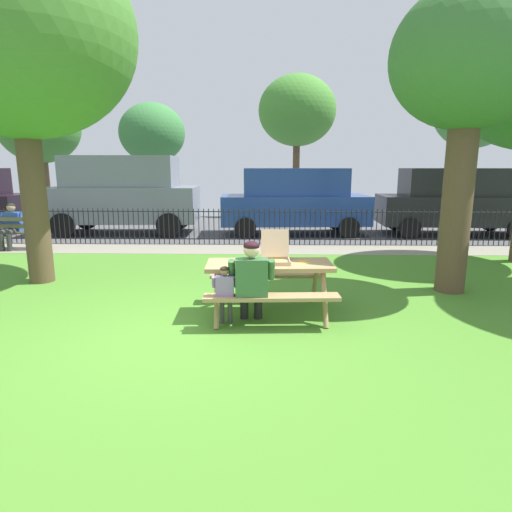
{
  "coord_description": "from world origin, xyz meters",
  "views": [
    {
      "loc": [
        1.06,
        -5.21,
        2.13
      ],
      "look_at": [
        0.88,
        1.45,
        0.75
      ],
      "focal_mm": 30.34,
      "sensor_mm": 36.0,
      "label": 1
    }
  ],
  "objects_px": {
    "tree_near_table": "(17,32)",
    "parked_car_center": "(123,193)",
    "far_tree_left": "(39,127)",
    "far_tree_midleft": "(152,134)",
    "picnic_table_foreground": "(269,275)",
    "far_tree_center": "(297,111)",
    "far_tree_midright": "(475,113)",
    "tree_midground_left": "(470,64)",
    "pizza_slice_on_table": "(303,262)",
    "pizza_box_open": "(275,256)",
    "parked_car_far_right": "(455,200)",
    "parked_car_right": "(294,200)",
    "park_bench_left": "(12,233)",
    "adult_at_table": "(251,280)",
    "person_on_park_bench": "(11,224)",
    "child_at_table": "(225,290)"
  },
  "relations": [
    {
      "from": "tree_near_table",
      "to": "parked_car_center",
      "type": "height_order",
      "value": "tree_near_table"
    },
    {
      "from": "far_tree_left",
      "to": "far_tree_midleft",
      "type": "xyz_separation_m",
      "value": [
        5.17,
        0.0,
        -0.28
      ]
    },
    {
      "from": "picnic_table_foreground",
      "to": "far_tree_center",
      "type": "bearing_deg",
      "value": 84.84
    },
    {
      "from": "far_tree_midleft",
      "to": "far_tree_midright",
      "type": "bearing_deg",
      "value": 0.0
    },
    {
      "from": "tree_midground_left",
      "to": "pizza_slice_on_table",
      "type": "bearing_deg",
      "value": -154.89
    },
    {
      "from": "pizza_box_open",
      "to": "parked_car_center",
      "type": "relative_size",
      "value": 0.1
    },
    {
      "from": "parked_car_far_right",
      "to": "parked_car_right",
      "type": "bearing_deg",
      "value": 180.0
    },
    {
      "from": "park_bench_left",
      "to": "pizza_box_open",
      "type": "bearing_deg",
      "value": -35.8
    },
    {
      "from": "pizza_box_open",
      "to": "adult_at_table",
      "type": "bearing_deg",
      "value": -119.73
    },
    {
      "from": "pizza_box_open",
      "to": "pizza_slice_on_table",
      "type": "distance_m",
      "value": 0.41
    },
    {
      "from": "far_tree_left",
      "to": "pizza_slice_on_table",
      "type": "bearing_deg",
      "value": -52.11
    },
    {
      "from": "parked_car_right",
      "to": "parked_car_far_right",
      "type": "xyz_separation_m",
      "value": [
        5.04,
        -0.0,
        0.0
      ]
    },
    {
      "from": "adult_at_table",
      "to": "tree_midground_left",
      "type": "bearing_deg",
      "value": 28.08
    },
    {
      "from": "far_tree_midleft",
      "to": "parked_car_right",
      "type": "bearing_deg",
      "value": -46.11
    },
    {
      "from": "tree_midground_left",
      "to": "parked_car_right",
      "type": "xyz_separation_m",
      "value": [
        -2.32,
        6.45,
        -2.62
      ]
    },
    {
      "from": "park_bench_left",
      "to": "tree_midground_left",
      "type": "xyz_separation_m",
      "value": [
        9.87,
        -3.67,
        3.3
      ]
    },
    {
      "from": "person_on_park_bench",
      "to": "tree_midground_left",
      "type": "xyz_separation_m",
      "value": [
        9.89,
        -3.69,
        3.06
      ]
    },
    {
      "from": "far_tree_midleft",
      "to": "far_tree_midright",
      "type": "xyz_separation_m",
      "value": [
        14.35,
        0.0,
        0.85
      ]
    },
    {
      "from": "picnic_table_foreground",
      "to": "parked_car_center",
      "type": "distance_m",
      "value": 9.06
    },
    {
      "from": "parked_car_center",
      "to": "parked_car_right",
      "type": "bearing_deg",
      "value": 0.0
    },
    {
      "from": "pizza_box_open",
      "to": "parked_car_center",
      "type": "height_order",
      "value": "parked_car_center"
    },
    {
      "from": "picnic_table_foreground",
      "to": "child_at_table",
      "type": "relative_size",
      "value": 2.17
    },
    {
      "from": "pizza_slice_on_table",
      "to": "person_on_park_bench",
      "type": "relative_size",
      "value": 0.18
    },
    {
      "from": "person_on_park_bench",
      "to": "far_tree_left",
      "type": "bearing_deg",
      "value": 112.12
    },
    {
      "from": "parked_car_right",
      "to": "adult_at_table",
      "type": "bearing_deg",
      "value": -97.36
    },
    {
      "from": "far_tree_left",
      "to": "park_bench_left",
      "type": "bearing_deg",
      "value": -67.84
    },
    {
      "from": "pizza_box_open",
      "to": "parked_car_right",
      "type": "distance_m",
      "value": 7.73
    },
    {
      "from": "child_at_table",
      "to": "far_tree_center",
      "type": "bearing_deg",
      "value": 82.75
    },
    {
      "from": "picnic_table_foreground",
      "to": "park_bench_left",
      "type": "xyz_separation_m",
      "value": [
        -6.72,
        4.96,
        -0.18
      ]
    },
    {
      "from": "parked_car_right",
      "to": "far_tree_center",
      "type": "distance_m",
      "value": 7.22
    },
    {
      "from": "park_bench_left",
      "to": "far_tree_center",
      "type": "relative_size",
      "value": 0.26
    },
    {
      "from": "tree_near_table",
      "to": "tree_midground_left",
      "type": "height_order",
      "value": "tree_near_table"
    },
    {
      "from": "child_at_table",
      "to": "far_tree_left",
      "type": "bearing_deg",
      "value": 123.92
    },
    {
      "from": "pizza_slice_on_table",
      "to": "park_bench_left",
      "type": "bearing_deg",
      "value": 145.7
    },
    {
      "from": "park_bench_left",
      "to": "tree_midground_left",
      "type": "height_order",
      "value": "tree_midground_left"
    },
    {
      "from": "person_on_park_bench",
      "to": "parked_car_far_right",
      "type": "height_order",
      "value": "parked_car_far_right"
    },
    {
      "from": "pizza_box_open",
      "to": "far_tree_midright",
      "type": "xyz_separation_m",
      "value": [
        9.0,
        14.02,
        3.59
      ]
    },
    {
      "from": "adult_at_table",
      "to": "parked_car_right",
      "type": "bearing_deg",
      "value": 82.64
    },
    {
      "from": "tree_near_table",
      "to": "far_tree_midleft",
      "type": "bearing_deg",
      "value": 94.52
    },
    {
      "from": "pizza_box_open",
      "to": "far_tree_midleft",
      "type": "xyz_separation_m",
      "value": [
        -5.35,
        14.02,
        2.74
      ]
    },
    {
      "from": "parked_car_center",
      "to": "adult_at_table",
      "type": "bearing_deg",
      "value": -61.91
    },
    {
      "from": "picnic_table_foreground",
      "to": "parked_car_center",
      "type": "xyz_separation_m",
      "value": [
        -4.65,
        7.75,
        0.71
      ]
    },
    {
      "from": "picnic_table_foreground",
      "to": "tree_near_table",
      "type": "height_order",
      "value": "tree_near_table"
    },
    {
      "from": "picnic_table_foreground",
      "to": "far_tree_midright",
      "type": "height_order",
      "value": "far_tree_midright"
    },
    {
      "from": "tree_near_table",
      "to": "far_tree_midright",
      "type": "bearing_deg",
      "value": 42.69
    },
    {
      "from": "child_at_table",
      "to": "parked_car_right",
      "type": "bearing_deg",
      "value": 80.32
    },
    {
      "from": "parked_car_center",
      "to": "far_tree_center",
      "type": "distance_m",
      "value": 9.25
    },
    {
      "from": "picnic_table_foreground",
      "to": "far_tree_midright",
      "type": "bearing_deg",
      "value": 57.16
    },
    {
      "from": "pizza_slice_on_table",
      "to": "person_on_park_bench",
      "type": "bearing_deg",
      "value": 145.65
    },
    {
      "from": "child_at_table",
      "to": "tree_midground_left",
      "type": "bearing_deg",
      "value": 26.36
    }
  ]
}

